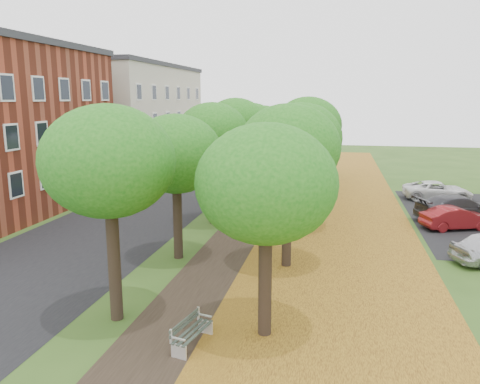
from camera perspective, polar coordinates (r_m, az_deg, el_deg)
The scene contains 11 objects.
ground at distance 15.32m, azimuth -7.04°, elevation -15.81°, with size 120.00×120.00×0.00m, color #2D4C19.
street_asphalt at distance 31.14m, azimuth -11.28°, elevation -1.80°, with size 8.00×70.00×0.01m, color black.
footpath at distance 29.08m, azimuth 2.47°, elevation -2.52°, with size 3.20×70.00×0.01m, color black.
leaf_verge at distance 28.73m, azimuth 12.37°, elevation -2.95°, with size 7.50×70.00×0.01m, color #B88322.
tree_row_west at distance 28.75m, azimuth -1.81°, elevation 7.10°, with size 4.19×34.19×6.65m.
tree_row_east at distance 28.02m, azimuth 7.85°, elevation 6.89°, with size 4.19×34.19×6.65m.
building_cream at distance 50.70m, azimuth -13.54°, elevation 9.04°, with size 10.30×20.30×10.40m.
bench at distance 14.03m, azimuth -5.98°, elevation -16.59°, with size 0.83×1.74×0.79m.
car_red at distance 27.90m, azimuth 24.87°, elevation -2.90°, with size 1.30×3.73×1.23m, color maroon.
car_grey at distance 29.79m, azimuth 25.17°, elevation -1.82°, with size 2.08×5.12×1.48m, color #333237.
car_white at distance 35.50m, azimuth 22.94°, elevation 0.17°, with size 2.13×4.61×1.28m, color silver.
Camera 1 is at (4.53, -12.87, 6.97)m, focal length 35.00 mm.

